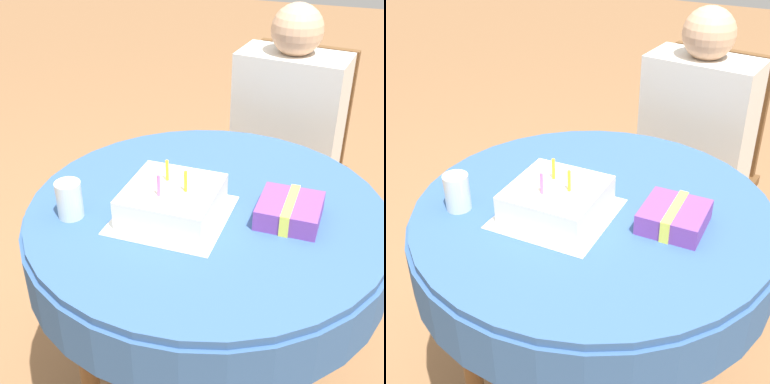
{
  "view_description": "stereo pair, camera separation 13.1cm",
  "coord_description": "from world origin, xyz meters",
  "views": [
    {
      "loc": [
        0.34,
        -1.08,
        1.49
      ],
      "look_at": [
        -0.03,
        -0.02,
        0.81
      ],
      "focal_mm": 50.0,
      "sensor_mm": 36.0,
      "label": 1
    },
    {
      "loc": [
        0.46,
        -1.03,
        1.49
      ],
      "look_at": [
        -0.03,
        -0.02,
        0.81
      ],
      "focal_mm": 50.0,
      "sensor_mm": 36.0,
      "label": 2
    }
  ],
  "objects": [
    {
      "name": "dining_table",
      "position": [
        0.0,
        0.0,
        0.67
      ],
      "size": [
        0.92,
        0.92,
        0.76
      ],
      "color": "#335689",
      "rests_on": "ground_plane"
    },
    {
      "name": "chair",
      "position": [
        0.08,
        0.8,
        0.5
      ],
      "size": [
        0.46,
        0.46,
        0.93
      ],
      "rotation": [
        0.0,
        0.0,
        -0.12
      ],
      "color": "brown",
      "rests_on": "ground_plane"
    },
    {
      "name": "person",
      "position": [
        0.07,
        0.71,
        0.67
      ],
      "size": [
        0.4,
        0.32,
        1.12
      ],
      "rotation": [
        0.0,
        0.0,
        -0.12
      ],
      "color": "tan",
      "rests_on": "ground_plane"
    },
    {
      "name": "napkin",
      "position": [
        -0.07,
        -0.07,
        0.76
      ],
      "size": [
        0.27,
        0.27,
        0.0
      ],
      "color": "white",
      "rests_on": "dining_table"
    },
    {
      "name": "birthday_cake",
      "position": [
        -0.07,
        -0.07,
        0.8
      ],
      "size": [
        0.22,
        0.22,
        0.13
      ],
      "color": "white",
      "rests_on": "dining_table"
    },
    {
      "name": "drinking_glass",
      "position": [
        -0.3,
        -0.15,
        0.81
      ],
      "size": [
        0.06,
        0.06,
        0.09
      ],
      "color": "silver",
      "rests_on": "dining_table"
    },
    {
      "name": "gift_box",
      "position": [
        0.2,
        0.01,
        0.79
      ],
      "size": [
        0.15,
        0.15,
        0.06
      ],
      "color": "#753D99",
      "rests_on": "dining_table"
    }
  ]
}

